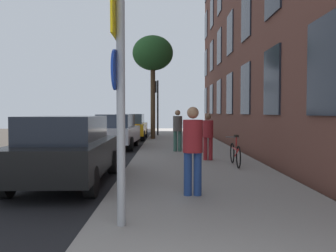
# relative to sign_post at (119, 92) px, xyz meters

# --- Properties ---
(ground_plane) EXTENTS (41.80, 41.80, 0.00)m
(ground_plane) POSITION_rel_sign_post_xyz_m (-1.90, 11.81, -2.00)
(ground_plane) COLOR #332D28
(road_asphalt) EXTENTS (7.00, 38.00, 0.01)m
(road_asphalt) POSITION_rel_sign_post_xyz_m (-4.00, 11.81, -2.00)
(road_asphalt) COLOR black
(road_asphalt) RESTS_ON ground
(sidewalk) EXTENTS (4.20, 38.00, 0.12)m
(sidewalk) POSITION_rel_sign_post_xyz_m (1.60, 11.81, -1.94)
(sidewalk) COLOR gray
(sidewalk) RESTS_ON ground
(sign_post) EXTENTS (0.16, 0.60, 3.23)m
(sign_post) POSITION_rel_sign_post_xyz_m (0.00, 0.00, 0.00)
(sign_post) COLOR gray
(sign_post) RESTS_ON sidewalk
(traffic_light) EXTENTS (0.43, 0.24, 3.85)m
(traffic_light) POSITION_rel_sign_post_xyz_m (-0.01, 19.83, 0.75)
(traffic_light) COLOR black
(traffic_light) RESTS_ON sidewalk
(tree_near) EXTENTS (2.47, 2.47, 6.27)m
(tree_near) POSITION_rel_sign_post_xyz_m (-0.13, 16.64, 3.26)
(tree_near) COLOR #4C3823
(tree_near) RESTS_ON sidewalk
(bicycle_0) EXTENTS (0.42, 1.70, 0.94)m
(bicycle_0) POSITION_rel_sign_post_xyz_m (2.74, 5.58, -1.52)
(bicycle_0) COLOR black
(bicycle_0) RESTS_ON sidewalk
(bicycle_1) EXTENTS (0.42, 1.69, 0.90)m
(bicycle_1) POSITION_rel_sign_post_xyz_m (1.87, 9.12, -1.53)
(bicycle_1) COLOR black
(bicycle_1) RESTS_ON sidewalk
(bicycle_2) EXTENTS (0.42, 1.57, 0.89)m
(bicycle_2) POSITION_rel_sign_post_xyz_m (2.06, 13.14, -1.54)
(bicycle_2) COLOR black
(bicycle_2) RESTS_ON sidewalk
(pedestrian_0) EXTENTS (0.52, 0.52, 1.70)m
(pedestrian_0) POSITION_rel_sign_post_xyz_m (1.17, 1.80, -0.91)
(pedestrian_0) COLOR navy
(pedestrian_0) RESTS_ON sidewalk
(pedestrian_1) EXTENTS (0.45, 0.45, 1.56)m
(pedestrian_1) POSITION_rel_sign_post_xyz_m (2.07, 6.86, -0.99)
(pedestrian_1) COLOR maroon
(pedestrian_1) RESTS_ON sidewalk
(pedestrian_2) EXTENTS (0.54, 0.54, 1.70)m
(pedestrian_2) POSITION_rel_sign_post_xyz_m (1.14, 9.56, -0.91)
(pedestrian_2) COLOR #33594C
(pedestrian_2) RESTS_ON sidewalk
(car_0) EXTENTS (1.94, 4.47, 1.62)m
(car_0) POSITION_rel_sign_post_xyz_m (-1.69, 3.43, -1.16)
(car_0) COLOR black
(car_0) RESTS_ON road_asphalt
(car_1) EXTENTS (1.92, 4.08, 1.62)m
(car_1) POSITION_rel_sign_post_xyz_m (-1.67, 11.75, -1.16)
(car_1) COLOR silver
(car_1) RESTS_ON road_asphalt
(car_2) EXTENTS (1.94, 4.37, 1.62)m
(car_2) POSITION_rel_sign_post_xyz_m (-1.58, 17.56, -1.16)
(car_2) COLOR orange
(car_2) RESTS_ON road_asphalt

